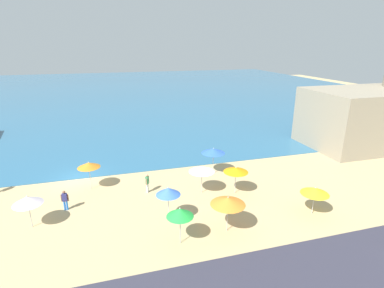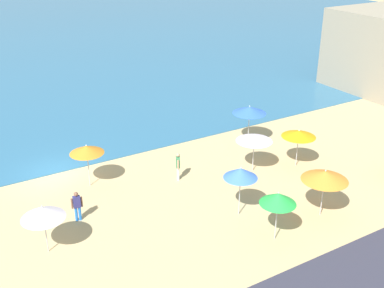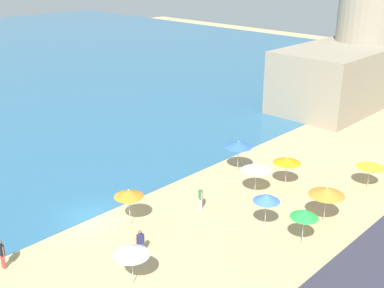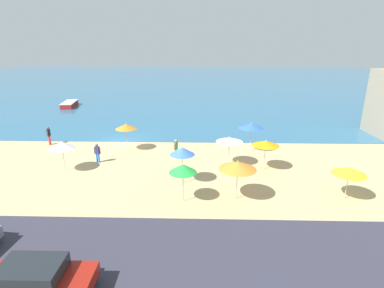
# 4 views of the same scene
# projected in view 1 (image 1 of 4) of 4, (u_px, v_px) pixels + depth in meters

# --- Properties ---
(ground_plane) EXTENTS (160.00, 160.00, 0.00)m
(ground_plane) POSITION_uv_depth(u_px,v_px,m) (78.00, 179.00, 28.20)
(ground_plane) COLOR tan
(sea) EXTENTS (150.00, 110.00, 0.05)m
(sea) POSITION_uv_depth(u_px,v_px,m) (93.00, 92.00, 78.30)
(sea) COLOR #2D658A
(sea) RESTS_ON ground_plane
(beach_umbrella_0) EXTENTS (2.35, 2.35, 2.60)m
(beach_umbrella_0) POSITION_uv_depth(u_px,v_px,m) (228.00, 201.00, 19.75)
(beach_umbrella_0) COLOR #B2B2B7
(beach_umbrella_0) RESTS_ON ground_plane
(beach_umbrella_1) EXTENTS (1.72, 1.72, 2.57)m
(beach_umbrella_1) POSITION_uv_depth(u_px,v_px,m) (180.00, 213.00, 18.50)
(beach_umbrella_1) COLOR #B2B2B7
(beach_umbrella_1) RESTS_ON ground_plane
(beach_umbrella_2) EXTENTS (2.17, 2.17, 2.40)m
(beach_umbrella_2) POSITION_uv_depth(u_px,v_px,m) (202.00, 170.00, 24.99)
(beach_umbrella_2) COLOR #B2B2B7
(beach_umbrella_2) RESTS_ON ground_plane
(beach_umbrella_3) EXTENTS (2.08, 2.08, 2.41)m
(beach_umbrella_3) POSITION_uv_depth(u_px,v_px,m) (236.00, 170.00, 24.93)
(beach_umbrella_3) COLOR #B2B2B7
(beach_umbrella_3) RESTS_ON ground_plane
(beach_umbrella_4) EXTENTS (1.73, 1.73, 2.73)m
(beach_umbrella_4) POSITION_uv_depth(u_px,v_px,m) (168.00, 191.00, 20.79)
(beach_umbrella_4) COLOR #B2B2B7
(beach_umbrella_4) RESTS_ON ground_plane
(beach_umbrella_5) EXTENTS (1.92, 1.92, 2.57)m
(beach_umbrella_5) POSITION_uv_depth(u_px,v_px,m) (89.00, 165.00, 25.60)
(beach_umbrella_5) COLOR #B2B2B7
(beach_umbrella_5) RESTS_ON ground_plane
(beach_umbrella_7) EXTENTS (2.25, 2.25, 2.67)m
(beach_umbrella_7) POSITION_uv_depth(u_px,v_px,m) (213.00, 151.00, 28.70)
(beach_umbrella_7) COLOR #B2B2B7
(beach_umbrella_7) RESTS_ON ground_plane
(beach_umbrella_8) EXTENTS (2.07, 2.07, 2.20)m
(beach_umbrella_8) POSITION_uv_depth(u_px,v_px,m) (315.00, 191.00, 21.93)
(beach_umbrella_8) COLOR #B2B2B7
(beach_umbrella_8) RESTS_ON ground_plane
(beach_umbrella_9) EXTENTS (1.97, 1.97, 2.44)m
(beach_umbrella_9) POSITION_uv_depth(u_px,v_px,m) (27.00, 200.00, 20.22)
(beach_umbrella_9) COLOR #B2B2B7
(beach_umbrella_9) RESTS_ON ground_plane
(bather_2) EXTENTS (0.36, 0.52, 1.71)m
(bather_2) POSITION_uv_depth(u_px,v_px,m) (147.00, 182.00, 25.44)
(bather_2) COLOR silver
(bather_2) RESTS_ON ground_plane
(bather_4) EXTENTS (0.56, 0.27, 1.63)m
(bather_4) POSITION_uv_depth(u_px,v_px,m) (65.00, 199.00, 22.73)
(bather_4) COLOR blue
(bather_4) RESTS_ON ground_plane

